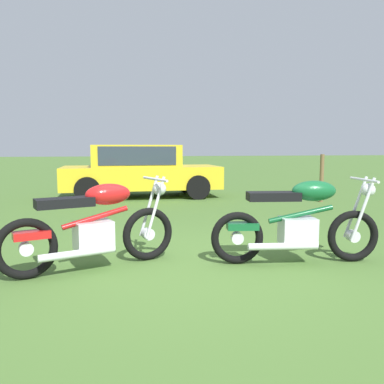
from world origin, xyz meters
name	(u,v)px	position (x,y,z in m)	size (l,w,h in m)	color
ground_plane	(198,267)	(0.00, 0.00, 0.00)	(120.00, 120.00, 0.00)	#476B2D
motorcycle_red	(94,226)	(-1.15, 0.22, 0.48)	(1.94, 0.93, 1.02)	black
motorcycle_green	(298,222)	(1.19, -0.06, 0.49)	(2.00, 0.65, 1.02)	black
car_yellow	(139,168)	(-0.12, 6.58, 0.80)	(4.25, 1.85, 1.43)	gold
fence_post_wooden	(322,178)	(4.26, 4.61, 0.60)	(0.10, 0.10, 1.20)	brown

